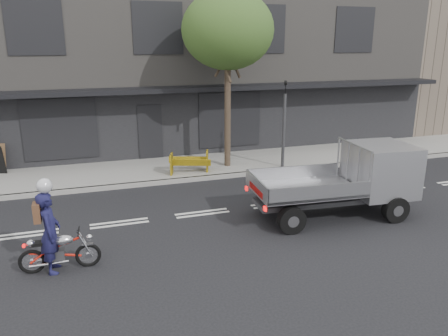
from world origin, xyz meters
TOP-DOWN VIEW (x-y plane):
  - ground at (0.00, 0.00)m, footprint 80.00×80.00m
  - sidewalk at (0.00, 4.70)m, footprint 32.00×3.20m
  - kerb at (0.00, 3.10)m, footprint 32.00×0.20m
  - building_main at (0.00, 11.30)m, footprint 26.00×10.00m
  - street_tree at (2.20, 4.20)m, footprint 3.40×3.40m
  - traffic_light_pole at (4.20, 3.35)m, footprint 0.12×0.12m
  - motorcycle at (-3.86, -2.22)m, footprint 1.75×0.51m
  - rider at (-4.01, -2.22)m, footprint 0.47×0.69m
  - flatbed_ute at (4.58, -1.43)m, footprint 4.75×2.22m
  - construction_barrier at (0.54, 3.50)m, footprint 1.58×1.03m

SIDE VIEW (x-z plane):
  - ground at x=0.00m, z-range 0.00..0.00m
  - sidewalk at x=0.00m, z-range 0.00..0.15m
  - kerb at x=0.00m, z-range 0.00..0.15m
  - motorcycle at x=-3.86m, z-range 0.01..0.91m
  - construction_barrier at x=0.54m, z-range 0.15..0.97m
  - rider at x=-4.01m, z-range 0.00..1.84m
  - flatbed_ute at x=4.58m, z-range 0.15..2.30m
  - traffic_light_pole at x=4.20m, z-range -0.10..3.40m
  - building_main at x=0.00m, z-range 0.00..8.00m
  - street_tree at x=2.20m, z-range 1.90..8.65m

